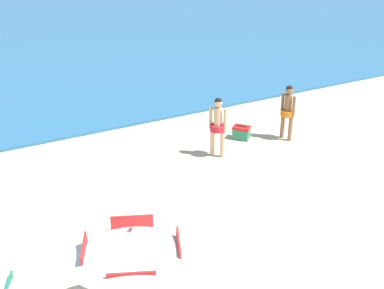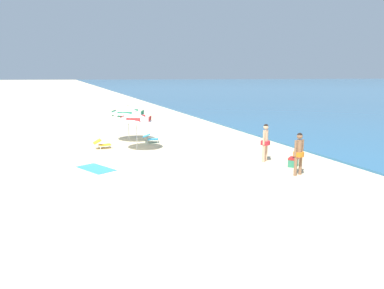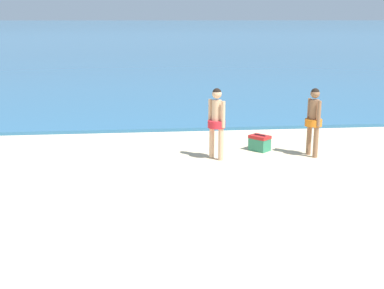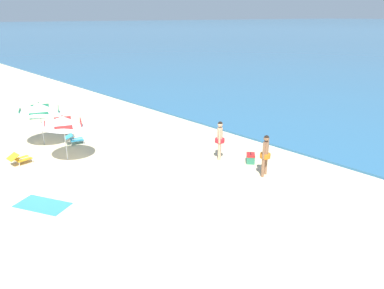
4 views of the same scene
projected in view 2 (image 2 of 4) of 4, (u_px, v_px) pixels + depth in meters
The scene contains 9 objects.
ground_plane at pixel (120, 161), 15.81m from camera, with size 800.00×800.00×0.00m, color beige.
beach_umbrella_striped_main at pixel (136, 117), 17.99m from camera, with size 2.58×2.60×2.09m.
beach_umbrella_striped_second at pixel (128, 111), 20.51m from camera, with size 3.35×3.36×2.20m.
lounge_chair_under_umbrella at pixel (151, 138), 20.26m from camera, with size 0.77×0.99×0.51m.
lounge_chair_beside_umbrella at pixel (102, 144), 18.57m from camera, with size 0.64×0.94×0.52m.
person_standing_near_shore at pixel (265, 140), 15.64m from camera, with size 0.42×0.42×1.72m.
person_standing_beside at pixel (299, 151), 13.44m from camera, with size 0.41×0.49×1.68m.
cooler_box at pixel (293, 162), 14.88m from camera, with size 0.59×0.60×0.43m.
beach_towel at pixel (96, 169), 14.57m from camera, with size 0.90×1.80×0.01m, color #3384BC.
Camera 2 is at (15.57, -2.12, 3.82)m, focal length 32.43 mm.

